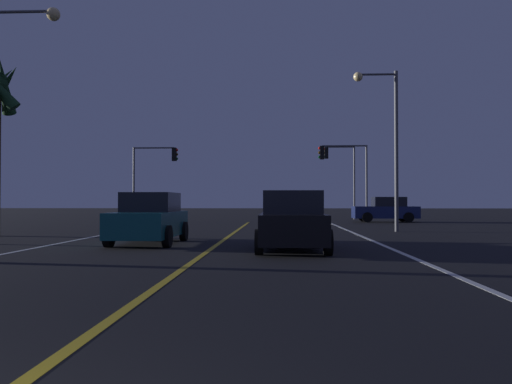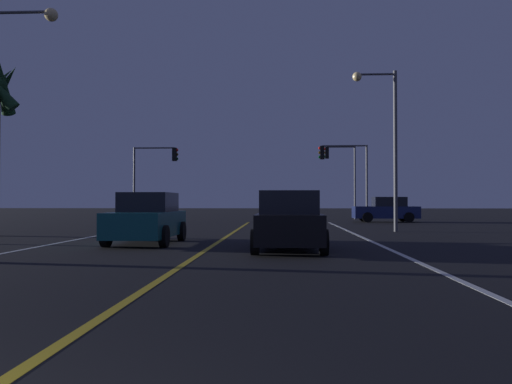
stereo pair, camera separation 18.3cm
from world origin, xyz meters
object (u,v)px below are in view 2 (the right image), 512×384
at_px(traffic_light_near_left, 156,166).
at_px(street_lamp_left_mid, 5,93).
at_px(traffic_light_far_right, 340,166).
at_px(car_crossing_side, 386,210).
at_px(car_oncoming, 147,219).
at_px(car_lead_same_lane, 289,222).
at_px(traffic_light_near_right, 343,165).
at_px(street_lamp_right_far, 385,129).

relative_size(traffic_light_near_left, street_lamp_left_mid, 0.65).
bearing_deg(street_lamp_left_mid, traffic_light_far_right, 59.78).
bearing_deg(car_crossing_side, car_oncoming, 57.44).
bearing_deg(car_lead_same_lane, traffic_light_near_left, 24.07).
relative_size(car_oncoming, traffic_light_far_right, 0.76).
relative_size(traffic_light_far_right, street_lamp_left_mid, 0.73).
bearing_deg(traffic_light_near_left, traffic_light_near_right, 0.00).
distance_m(car_oncoming, traffic_light_near_right, 19.75).
height_order(car_oncoming, street_lamp_right_far, street_lamp_right_far).
bearing_deg(street_lamp_right_far, traffic_light_near_right, -86.18).
height_order(traffic_light_near_right, street_lamp_right_far, street_lamp_right_far).
bearing_deg(traffic_light_far_right, street_lamp_right_far, 90.81).
distance_m(traffic_light_far_right, street_lamp_right_far, 15.89).
bearing_deg(car_lead_same_lane, traffic_light_far_right, -9.91).
relative_size(car_crossing_side, traffic_light_near_right, 0.83).
relative_size(car_oncoming, street_lamp_right_far, 0.57).
xyz_separation_m(car_oncoming, street_lamp_left_mid, (-4.63, -0.48, 4.16)).
bearing_deg(street_lamp_left_mid, car_lead_same_lane, -9.91).
height_order(car_oncoming, street_lamp_left_mid, street_lamp_left_mid).
height_order(car_lead_same_lane, traffic_light_near_right, traffic_light_near_right).
bearing_deg(car_oncoming, traffic_light_near_left, -166.84).
bearing_deg(traffic_light_far_right, traffic_light_near_left, 22.68).
height_order(traffic_light_near_left, street_lamp_left_mid, street_lamp_left_mid).
height_order(car_oncoming, traffic_light_far_right, traffic_light_far_right).
relative_size(car_lead_same_lane, street_lamp_left_mid, 0.55).
relative_size(traffic_light_near_left, street_lamp_right_far, 0.68).
bearing_deg(street_lamp_right_far, car_oncoming, 37.58).
distance_m(car_lead_same_lane, street_lamp_right_far, 11.07).
relative_size(car_lead_same_lane, traffic_light_near_right, 0.83).
distance_m(traffic_light_near_left, traffic_light_far_right, 14.27).
xyz_separation_m(street_lamp_left_mid, street_lamp_right_far, (13.91, 7.63, -0.19)).
height_order(street_lamp_left_mid, street_lamp_right_far, street_lamp_left_mid).
relative_size(car_oncoming, traffic_light_near_left, 0.84).
relative_size(car_oncoming, car_crossing_side, 1.00).
relative_size(traffic_light_near_right, traffic_light_near_left, 1.02).
bearing_deg(traffic_light_near_right, street_lamp_right_far, 93.82).
distance_m(traffic_light_far_right, street_lamp_left_mid, 27.21).
distance_m(traffic_light_near_left, street_lamp_left_mid, 18.05).
bearing_deg(traffic_light_near_left, street_lamp_right_far, -37.79).
bearing_deg(traffic_light_far_right, car_lead_same_lane, 80.09).
xyz_separation_m(traffic_light_near_right, street_lamp_left_mid, (-13.22, -18.00, 1.11)).
relative_size(car_oncoming, traffic_light_near_right, 0.83).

